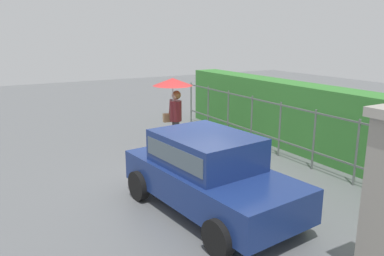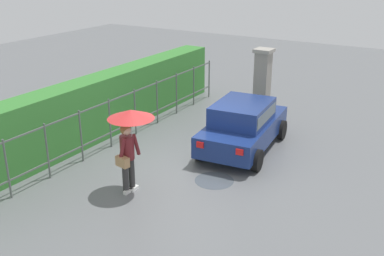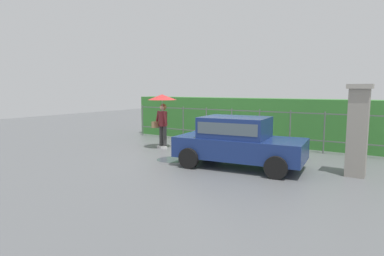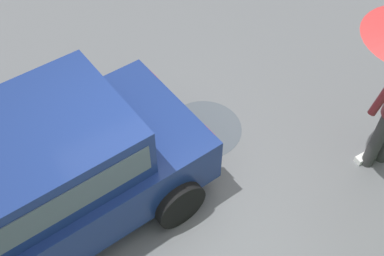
% 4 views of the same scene
% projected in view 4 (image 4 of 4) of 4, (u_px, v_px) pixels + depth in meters
% --- Properties ---
extents(ground_plane, '(40.00, 40.00, 0.00)m').
position_uv_depth(ground_plane, '(203.00, 207.00, 5.35)').
color(ground_plane, slate).
extents(car, '(3.87, 2.16, 1.48)m').
position_uv_depth(car, '(32.00, 180.00, 4.63)').
color(car, navy).
rests_on(car, ground).
extents(puddle_near, '(1.01, 1.01, 0.00)m').
position_uv_depth(puddle_near, '(204.00, 128.00, 6.12)').
color(puddle_near, '#4C545B').
rests_on(puddle_near, ground).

